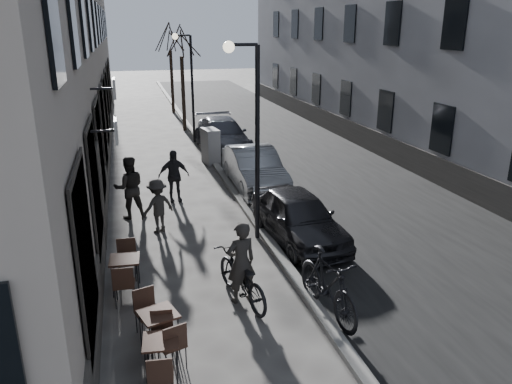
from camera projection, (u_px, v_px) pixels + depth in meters
name	position (u px, v px, depth m)	size (l,w,h in m)	color
ground	(354.00, 384.00, 7.96)	(120.00, 120.00, 0.00)	#3A3734
road	(282.00, 146.00, 23.56)	(7.30, 60.00, 0.00)	black
kerb	(205.00, 150.00, 22.66)	(0.25, 60.00, 0.12)	slate
streetlamp_near	(251.00, 121.00, 12.41)	(0.90, 0.28, 5.09)	black
streetlamp_far	(188.00, 76.00, 23.42)	(0.90, 0.28, 5.09)	black
tree_near	(181.00, 41.00, 25.71)	(2.40, 2.40, 5.70)	black
tree_far	(170.00, 38.00, 31.21)	(2.40, 2.40, 5.70)	black
bistro_set_a	(162.00, 354.00, 8.00)	(0.62, 1.42, 0.82)	#321E16
bistro_set_b	(159.00, 328.00, 8.65)	(0.83, 1.54, 0.88)	#321E16
bistro_set_c	(125.00, 271.00, 10.61)	(0.66, 1.54, 0.90)	#321E16
utility_cabinet	(211.00, 146.00, 20.43)	(0.53, 0.96, 1.44)	slate
bicycle	(241.00, 277.00, 10.20)	(0.71, 2.04, 1.07)	black
cyclist_rider	(241.00, 262.00, 10.10)	(0.64, 0.42, 1.75)	#262421
pedestrian_near	(129.00, 188.00, 14.57)	(0.90, 0.70, 1.86)	black
pedestrian_mid	(158.00, 206.00, 13.59)	(0.98, 0.56, 1.52)	#282623
pedestrian_far	(174.00, 176.00, 15.97)	(1.00, 0.42, 1.70)	black
car_near	(298.00, 217.00, 13.07)	(1.58, 3.92, 1.34)	black
car_mid	(254.00, 169.00, 17.29)	(1.50, 4.31, 1.42)	gray
car_far	(222.00, 135.00, 22.57)	(2.01, 4.94, 1.43)	#363840
moped	(328.00, 285.00, 9.67)	(0.62, 2.18, 1.31)	black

